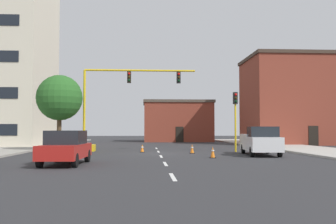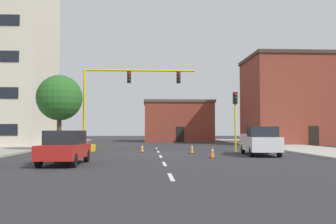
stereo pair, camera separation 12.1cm
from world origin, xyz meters
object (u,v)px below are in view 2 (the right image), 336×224
(traffic_signal_gantry, at_px, (101,123))
(traffic_cone_roadside_c, at_px, (142,148))
(traffic_cone_roadside_a, at_px, (212,152))
(tree_left_near, at_px, (60,98))
(traffic_cone_roadside_b, at_px, (192,149))
(traffic_light_pole_right, at_px, (235,108))
(sedan_red_near_left, at_px, (65,147))
(pickup_truck_white, at_px, (260,141))

(traffic_signal_gantry, relative_size, traffic_cone_roadside_c, 16.17)
(traffic_cone_roadside_c, bearing_deg, traffic_cone_roadside_a, -54.91)
(tree_left_near, relative_size, traffic_cone_roadside_b, 8.85)
(tree_left_near, relative_size, traffic_cone_roadside_c, 9.90)
(traffic_light_pole_right, bearing_deg, sedan_red_near_left, -137.20)
(tree_left_near, distance_m, traffic_cone_roadside_b, 11.52)
(traffic_cone_roadside_a, bearing_deg, tree_left_near, 146.56)
(traffic_light_pole_right, relative_size, sedan_red_near_left, 1.05)
(traffic_signal_gantry, distance_m, tree_left_near, 3.89)
(traffic_signal_gantry, height_order, sedan_red_near_left, traffic_signal_gantry)
(traffic_light_pole_right, xyz_separation_m, sedan_red_near_left, (-11.29, -10.45, -2.64))
(traffic_light_pole_right, bearing_deg, traffic_cone_roadside_b, -155.06)
(traffic_cone_roadside_a, bearing_deg, traffic_cone_roadside_c, 125.09)
(traffic_light_pole_right, xyz_separation_m, traffic_cone_roadside_b, (-3.72, -1.73, -3.18))
(sedan_red_near_left, distance_m, traffic_cone_roadside_a, 9.24)
(traffic_signal_gantry, height_order, pickup_truck_white, traffic_signal_gantry)
(pickup_truck_white, bearing_deg, tree_left_near, 161.44)
(traffic_signal_gantry, bearing_deg, traffic_cone_roadside_a, -45.39)
(traffic_light_pole_right, distance_m, pickup_truck_white, 4.84)
(traffic_cone_roadside_b, bearing_deg, sedan_red_near_left, -130.94)
(traffic_light_pole_right, bearing_deg, traffic_signal_gantry, 171.43)
(tree_left_near, distance_m, pickup_truck_white, 16.14)
(traffic_cone_roadside_a, bearing_deg, traffic_cone_roadside_b, 98.89)
(traffic_cone_roadside_a, bearing_deg, sedan_red_near_left, -154.04)
(traffic_light_pole_right, height_order, tree_left_near, tree_left_near)
(traffic_light_pole_right, bearing_deg, pickup_truck_white, -79.16)
(traffic_cone_roadside_a, xyz_separation_m, traffic_cone_roadside_b, (-0.73, 4.68, -0.02))
(traffic_cone_roadside_b, bearing_deg, tree_left_near, 165.48)
(traffic_cone_roadside_a, bearing_deg, traffic_light_pole_right, 64.99)
(sedan_red_near_left, bearing_deg, tree_left_near, 104.21)
(traffic_light_pole_right, distance_m, traffic_cone_roadside_b, 5.20)
(traffic_cone_roadside_a, bearing_deg, traffic_signal_gantry, 134.61)
(traffic_light_pole_right, relative_size, traffic_cone_roadside_c, 7.65)
(sedan_red_near_left, relative_size, traffic_cone_roadside_c, 7.28)
(pickup_truck_white, xyz_separation_m, sedan_red_near_left, (-12.06, -6.41, -0.09))
(traffic_signal_gantry, xyz_separation_m, traffic_cone_roadside_c, (3.47, -1.68, -2.00))
(traffic_cone_roadside_a, distance_m, traffic_cone_roadside_b, 4.74)
(traffic_signal_gantry, distance_m, traffic_light_pole_right, 11.14)
(traffic_signal_gantry, bearing_deg, traffic_cone_roadside_b, -25.09)
(traffic_light_pole_right, distance_m, traffic_cone_roadside_c, 8.14)
(tree_left_near, bearing_deg, traffic_cone_roadside_b, -14.52)
(traffic_cone_roadside_b, bearing_deg, traffic_light_pole_right, 24.94)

